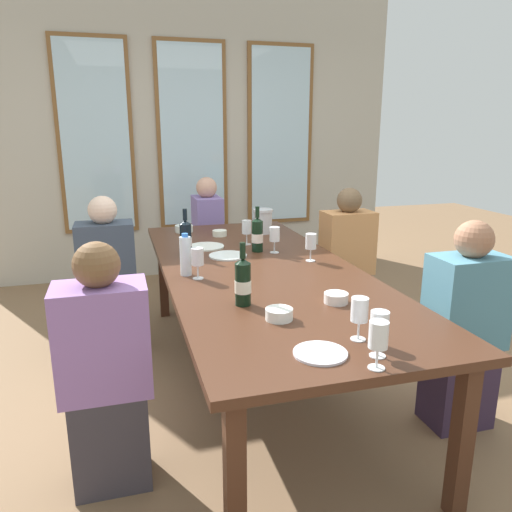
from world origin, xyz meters
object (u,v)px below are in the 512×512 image
at_px(wine_glass_2, 379,326).
at_px(tasting_bowl_2, 279,314).
at_px(wine_glass_4, 360,311).
at_px(wine_glass_3, 275,235).
at_px(wine_glass_6, 311,242).
at_px(water_bottle, 186,256).
at_px(wine_glass_0, 197,257).
at_px(wine_glass_5, 247,228).
at_px(white_plate_2, 206,247).
at_px(wine_bottle_2, 243,282).
at_px(seated_person_3, 346,263).
at_px(tasting_bowl_0, 184,229).
at_px(seated_person_2, 108,280).
at_px(seated_person_4, 208,240).
at_px(white_plate_1, 228,256).
at_px(tasting_bowl_3, 336,298).
at_px(white_plate_0, 320,353).
at_px(dining_table, 260,277).
at_px(seated_person_0, 106,375).
at_px(metal_pitcher, 263,221).
at_px(wine_glass_1, 378,337).
at_px(wine_bottle_0, 257,235).
at_px(wine_bottle_1, 186,238).
at_px(tasting_bowl_1, 220,233).
at_px(seated_person_1, 463,331).

bearing_deg(wine_glass_2, tasting_bowl_2, 118.24).
bearing_deg(wine_glass_4, wine_glass_3, 85.60).
bearing_deg(wine_glass_6, water_bottle, -173.83).
bearing_deg(wine_glass_4, wine_glass_2, -89.77).
height_order(wine_glass_0, wine_glass_4, same).
bearing_deg(wine_glass_5, white_plate_2, -179.37).
height_order(water_bottle, wine_glass_6, water_bottle).
bearing_deg(wine_bottle_2, seated_person_3, 47.01).
height_order(tasting_bowl_0, seated_person_2, seated_person_2).
relative_size(seated_person_2, seated_person_4, 1.00).
relative_size(white_plate_1, tasting_bowl_3, 2.13).
distance_m(water_bottle, wine_glass_4, 1.18).
relative_size(tasting_bowl_0, wine_glass_6, 0.81).
bearing_deg(tasting_bowl_3, wine_glass_5, 94.63).
height_order(wine_glass_3, seated_person_4, seated_person_4).
bearing_deg(wine_bottle_2, white_plate_0, -76.17).
relative_size(wine_glass_2, wine_glass_3, 1.00).
distance_m(white_plate_0, tasting_bowl_3, 0.57).
xyz_separation_m(white_plate_1, tasting_bowl_3, (0.30, -0.98, 0.02)).
xyz_separation_m(dining_table, seated_person_0, (-0.89, -0.70, -0.16)).
xyz_separation_m(metal_pitcher, tasting_bowl_0, (-0.59, 0.21, -0.07)).
xyz_separation_m(wine_glass_3, seated_person_0, (-1.08, -1.01, -0.34)).
distance_m(tasting_bowl_3, wine_glass_1, 0.66).
distance_m(wine_bottle_0, wine_glass_6, 0.41).
bearing_deg(seated_person_0, metal_pitcher, 53.96).
relative_size(white_plate_0, wine_glass_1, 1.16).
bearing_deg(water_bottle, wine_glass_1, -69.64).
height_order(wine_bottle_2, wine_glass_2, wine_bottle_2).
relative_size(dining_table, tasting_bowl_2, 22.79).
bearing_deg(wine_glass_2, dining_table, 93.99).
relative_size(white_plate_0, tasting_bowl_0, 1.43).
xyz_separation_m(white_plate_0, seated_person_2, (-0.78, 1.85, -0.22)).
height_order(white_plate_0, wine_glass_4, wine_glass_4).
distance_m(white_plate_0, wine_glass_5, 1.77).
height_order(dining_table, white_plate_0, white_plate_0).
bearing_deg(seated_person_4, white_plate_0, -92.16).
xyz_separation_m(wine_bottle_1, seated_person_3, (1.27, 0.24, -0.33)).
bearing_deg(seated_person_3, tasting_bowl_1, 163.28).
xyz_separation_m(wine_bottle_0, water_bottle, (-0.54, -0.41, -0.00)).
distance_m(wine_bottle_1, wine_glass_2, 1.70).
relative_size(water_bottle, wine_glass_2, 1.38).
bearing_deg(wine_bottle_1, seated_person_1, -41.56).
distance_m(dining_table, seated_person_3, 1.11).
bearing_deg(tasting_bowl_0, wine_glass_5, -56.12).
height_order(wine_glass_2, seated_person_1, seated_person_1).
height_order(tasting_bowl_1, wine_glass_6, wine_glass_6).
relative_size(seated_person_1, seated_person_4, 1.00).
xyz_separation_m(tasting_bowl_0, water_bottle, (-0.15, -1.17, 0.09)).
height_order(metal_pitcher, seated_person_3, seated_person_3).
relative_size(tasting_bowl_0, wine_glass_1, 0.81).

